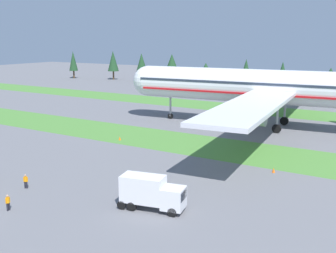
% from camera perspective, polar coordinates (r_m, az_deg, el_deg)
% --- Properties ---
extents(grass_strip_near, '(320.00, 13.01, 0.01)m').
position_cam_1_polar(grass_strip_near, '(71.88, -0.45, -1.87)').
color(grass_strip_near, '#4C8438').
rests_on(grass_strip_near, ground).
extents(grass_strip_far, '(320.00, 13.01, 0.01)m').
position_cam_1_polar(grass_strip_far, '(105.45, 10.48, 2.47)').
color(grass_strip_far, '#4C8438').
rests_on(grass_strip_far, ground).
extents(airliner, '(61.09, 75.46, 22.90)m').
position_cam_1_polar(airliner, '(82.65, 14.09, 5.40)').
color(airliner, silver).
rests_on(airliner, ground).
extents(catering_truck, '(7.28, 3.70, 3.58)m').
position_cam_1_polar(catering_truck, '(42.87, -2.36, -9.08)').
color(catering_truck, silver).
rests_on(catering_truck, ground).
extents(ground_crew_marshaller, '(0.36, 0.56, 1.74)m').
position_cam_1_polar(ground_crew_marshaller, '(46.02, -21.44, -9.77)').
color(ground_crew_marshaller, black).
rests_on(ground_crew_marshaller, ground).
extents(ground_crew_loader, '(0.52, 0.36, 1.74)m').
position_cam_1_polar(ground_crew_loader, '(51.76, -19.24, -7.16)').
color(ground_crew_loader, black).
rests_on(ground_crew_loader, ground).
extents(taxiway_marker_0, '(0.44, 0.44, 0.64)m').
position_cam_1_polar(taxiway_marker_0, '(72.17, -6.74, -1.64)').
color(taxiway_marker_0, orange).
rests_on(taxiway_marker_0, ground).
extents(taxiway_marker_1, '(0.44, 0.44, 0.66)m').
position_cam_1_polar(taxiway_marker_1, '(56.40, 14.52, -5.92)').
color(taxiway_marker_1, orange).
rests_on(taxiway_marker_1, ground).
extents(distant_tree_line, '(191.28, 9.59, 12.39)m').
position_cam_1_polar(distant_tree_line, '(142.58, 15.26, 7.60)').
color(distant_tree_line, '#4C3823').
rests_on(distant_tree_line, ground).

